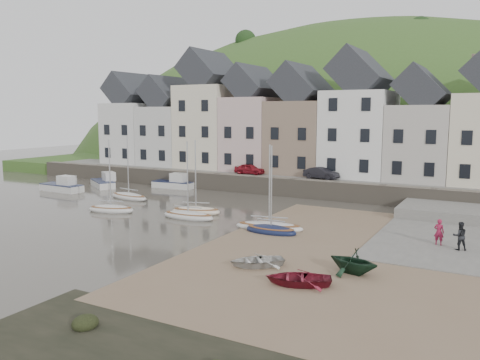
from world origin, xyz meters
The scene contains 24 objects.
ground centered at (0.00, 0.00, 0.00)m, with size 160.00×160.00×0.00m, color #413D33.
quay_land centered at (0.00, 32.00, 0.75)m, with size 90.00×30.00×1.50m, color #3D5E25.
quay_street centered at (0.00, 20.50, 1.55)m, with size 70.00×7.00×0.10m, color slate.
seawall centered at (0.00, 17.00, 0.90)m, with size 70.00×1.20×1.80m, color slate.
beach centered at (11.00, 0.00, 0.03)m, with size 18.00×26.00×0.06m, color #7C634B.
slipway centered at (15.00, 8.00, 0.06)m, with size 8.00×18.00×0.12m, color slate.
hillside centered at (-5.00, 60.00, -17.99)m, with size 134.40×84.00×84.00m.
townhouse_terrace centered at (1.76, 24.00, 7.32)m, with size 61.05×8.00×13.93m.
sailboat_0 centered at (-13.43, 8.05, 0.26)m, with size 4.93×2.23×6.32m.
sailboat_1 centered at (-10.49, 2.53, 0.27)m, with size 4.31×2.55×6.32m.
sailboat_2 centered at (-3.78, 5.33, 0.27)m, with size 4.39×2.67×6.32m.
sailboat_3 centered at (-3.28, 3.47, 0.26)m, with size 4.57×1.73×6.32m.
sailboat_4 centered at (3.93, 3.18, 0.26)m, with size 5.13×2.45×6.32m.
sailboat_5 centered at (4.49, 2.28, 0.27)m, with size 3.77×1.57×6.32m.
motorboat_0 centered at (-21.09, 12.62, 0.58)m, with size 4.84×3.93×1.70m.
motorboat_1 centered at (-22.73, 8.23, 0.58)m, with size 5.20×1.97×1.70m.
motorboat_2 centered at (-13.63, 15.81, 0.58)m, with size 4.91×2.09×1.70m.
rowboat_white centered at (6.97, -4.80, 0.37)m, with size 2.12×2.96×0.61m, color silver.
rowboat_green centered at (11.89, -3.48, 0.75)m, with size 2.27×2.63×1.39m, color black.
rowboat_red centered at (10.02, -6.39, 0.39)m, with size 2.26×3.16×0.66m, color maroon.
person_red centered at (15.07, 4.30, 0.94)m, with size 0.60×0.39×1.65m, color #9C1C40.
person_dark centered at (16.31, 3.71, 0.98)m, with size 0.84×0.65×1.72m, color black.
car_left centered at (-6.22, 19.50, 2.18)m, with size 1.36×3.38×1.15m, color maroon.
car_right centered at (2.02, 19.50, 2.20)m, with size 1.27×3.65×1.20m, color black.
Camera 1 is at (18.49, -27.63, 8.31)m, focal length 36.58 mm.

